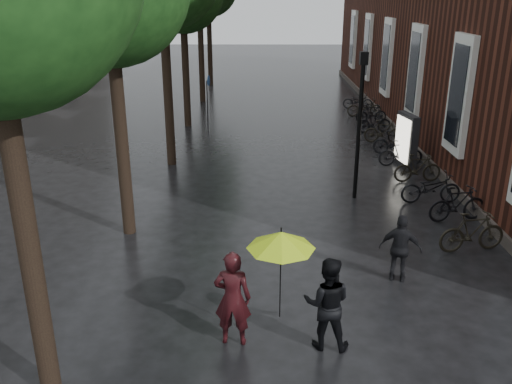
{
  "coord_description": "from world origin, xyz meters",
  "views": [
    {
      "loc": [
        -0.67,
        -6.0,
        5.99
      ],
      "look_at": [
        -0.75,
        5.64,
        1.65
      ],
      "focal_mm": 38.0,
      "sensor_mm": 36.0,
      "label": 1
    }
  ],
  "objects_px": {
    "pedestrian_walking": "(400,248)",
    "ad_lightbox": "(406,141)",
    "parked_bicycles": "(396,144)",
    "lamp_post": "(360,112)",
    "person_black": "(327,303)",
    "person_burgundy": "(233,298)"
  },
  "relations": [
    {
      "from": "person_burgundy",
      "to": "person_black",
      "type": "bearing_deg",
      "value": -178.73
    },
    {
      "from": "pedestrian_walking",
      "to": "lamp_post",
      "type": "height_order",
      "value": "lamp_post"
    },
    {
      "from": "pedestrian_walking",
      "to": "ad_lightbox",
      "type": "bearing_deg",
      "value": -86.8
    },
    {
      "from": "pedestrian_walking",
      "to": "parked_bicycles",
      "type": "distance_m",
      "value": 9.84
    },
    {
      "from": "lamp_post",
      "to": "parked_bicycles",
      "type": "bearing_deg",
      "value": 63.2
    },
    {
      "from": "parked_bicycles",
      "to": "lamp_post",
      "type": "bearing_deg",
      "value": -116.8
    },
    {
      "from": "person_black",
      "to": "ad_lightbox",
      "type": "relative_size",
      "value": 0.9
    },
    {
      "from": "parked_bicycles",
      "to": "ad_lightbox",
      "type": "relative_size",
      "value": 9.2
    },
    {
      "from": "pedestrian_walking",
      "to": "lamp_post",
      "type": "bearing_deg",
      "value": -70.57
    },
    {
      "from": "pedestrian_walking",
      "to": "ad_lightbox",
      "type": "distance_m",
      "value": 8.44
    },
    {
      "from": "person_burgundy",
      "to": "pedestrian_walking",
      "type": "relative_size",
      "value": 1.18
    },
    {
      "from": "person_burgundy",
      "to": "person_black",
      "type": "relative_size",
      "value": 1.04
    },
    {
      "from": "person_black",
      "to": "lamp_post",
      "type": "height_order",
      "value": "lamp_post"
    },
    {
      "from": "parked_bicycles",
      "to": "lamp_post",
      "type": "relative_size",
      "value": 4.07
    },
    {
      "from": "pedestrian_walking",
      "to": "parked_bicycles",
      "type": "height_order",
      "value": "pedestrian_walking"
    },
    {
      "from": "ad_lightbox",
      "to": "pedestrian_walking",
      "type": "bearing_deg",
      "value": -115.39
    },
    {
      "from": "parked_bicycles",
      "to": "ad_lightbox",
      "type": "bearing_deg",
      "value": -90.21
    },
    {
      "from": "person_black",
      "to": "pedestrian_walking",
      "type": "distance_m",
      "value": 3.0
    },
    {
      "from": "ad_lightbox",
      "to": "lamp_post",
      "type": "xyz_separation_m",
      "value": [
        -2.29,
        -3.1,
        1.69
      ]
    },
    {
      "from": "parked_bicycles",
      "to": "person_burgundy",
      "type": "bearing_deg",
      "value": -115.63
    },
    {
      "from": "pedestrian_walking",
      "to": "parked_bicycles",
      "type": "relative_size",
      "value": 0.09
    },
    {
      "from": "pedestrian_walking",
      "to": "parked_bicycles",
      "type": "xyz_separation_m",
      "value": [
        2.17,
        9.59,
        -0.3
      ]
    }
  ]
}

